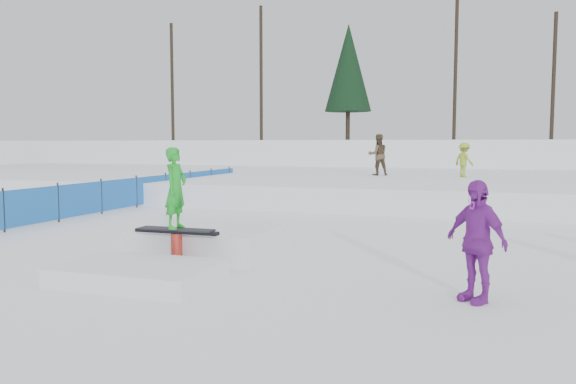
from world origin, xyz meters
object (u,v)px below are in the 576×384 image
(walker_olive, at_px, (378,155))
(spectator_purple, at_px, (476,241))
(walker_ygreen, at_px, (464,160))
(safety_fence, at_px, (137,191))
(jib_rail_feature, at_px, (192,244))

(walker_olive, bearing_deg, spectator_purple, 77.89)
(walker_olive, relative_size, spectator_purple, 1.06)
(walker_ygreen, bearing_deg, safety_fence, 78.58)
(safety_fence, bearing_deg, jib_rail_feature, -50.28)
(jib_rail_feature, bearing_deg, walker_ygreen, 73.12)
(walker_olive, distance_m, spectator_purple, 16.90)
(walker_olive, bearing_deg, safety_fence, 22.87)
(safety_fence, xyz_separation_m, walker_olive, (6.93, 7.95, 1.15))
(walker_olive, distance_m, jib_rail_feature, 15.26)
(spectator_purple, bearing_deg, safety_fence, -176.45)
(safety_fence, height_order, walker_olive, walker_olive)
(safety_fence, bearing_deg, walker_olive, 48.93)
(walker_ygreen, distance_m, spectator_purple, 16.14)
(spectator_purple, bearing_deg, walker_olive, 144.94)
(walker_ygreen, height_order, spectator_purple, walker_ygreen)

